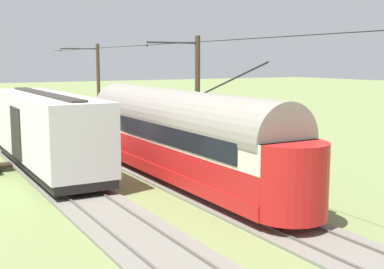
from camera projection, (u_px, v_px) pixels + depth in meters
The scene contains 9 objects.
ground_plane at pixel (96, 169), 26.85m from camera, with size 220.00×220.00×0.00m, color olive.
track_streetcar_siding at pixel (136, 162), 28.28m from camera, with size 2.80×80.00×0.18m.
track_adjacent_siding at pixel (49, 171), 25.95m from camera, with size 2.80×80.00×0.18m.
vintage_streetcar at pixel (179, 134), 23.62m from camera, with size 2.65×18.23×5.44m.
boxcar_adjacent at pixel (46, 129), 25.94m from camera, with size 2.96×13.08×3.85m.
catenary_pole_foreground at pixel (97, 85), 41.50m from camera, with size 3.21×0.28×6.96m.
catenary_pole_mid_near at pixel (196, 97), 27.74m from camera, with size 3.21×0.28×6.96m.
overhead_wire_run at pixel (225, 40), 19.80m from camera, with size 3.00×52.02×0.18m.
switch_stand at pixel (114, 134), 34.75m from camera, with size 0.50×0.30×1.24m.
Camera 1 is at (8.65, 25.36, 5.64)m, focal length 47.81 mm.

